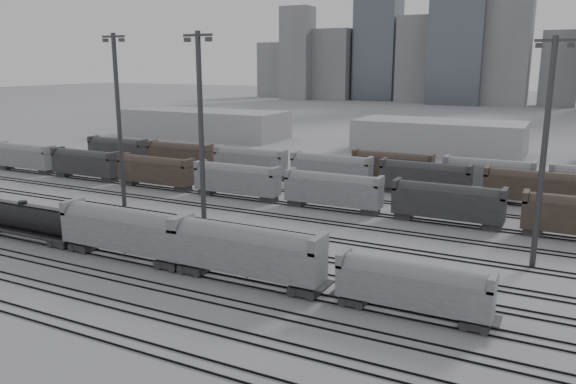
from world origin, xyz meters
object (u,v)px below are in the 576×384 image
at_px(hopper_car_a, 124,228).
at_px(tank_car_b, 24,218).
at_px(light_mast_c, 201,132).
at_px(hopper_car_c, 413,284).
at_px(hopper_car_b, 247,249).

bearing_deg(hopper_car_a, tank_car_b, 180.00).
bearing_deg(hopper_car_a, light_mast_c, 72.03).
xyz_separation_m(hopper_car_a, hopper_car_c, (32.86, 0.00, -0.60)).
bearing_deg(hopper_car_a, hopper_car_c, 0.00).
bearing_deg(tank_car_b, light_mast_c, 27.92).
xyz_separation_m(tank_car_b, hopper_car_b, (32.59, 0.00, 0.90)).
relative_size(tank_car_b, light_mast_c, 0.75).
relative_size(hopper_car_b, light_mast_c, 0.64).
height_order(tank_car_b, light_mast_c, light_mast_c).
distance_m(hopper_car_b, light_mast_c, 19.21).
bearing_deg(hopper_car_b, hopper_car_c, 0.00).
height_order(tank_car_b, hopper_car_b, hopper_car_b).
bearing_deg(hopper_car_c, tank_car_b, 180.00).
height_order(hopper_car_c, light_mast_c, light_mast_c).
relative_size(hopper_car_a, hopper_car_b, 0.99).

